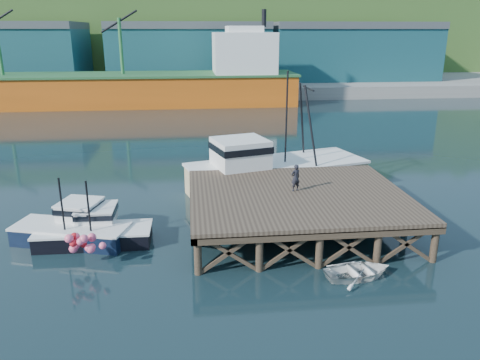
{
  "coord_description": "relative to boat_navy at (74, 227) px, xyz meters",
  "views": [
    {
      "loc": [
        -0.35,
        -24.1,
        10.77
      ],
      "look_at": [
        2.47,
        2.0,
        2.35
      ],
      "focal_mm": 35.0,
      "sensor_mm": 36.0,
      "label": 1
    }
  ],
  "objects": [
    {
      "name": "warehouse_mid",
      "position": [
        6.71,
        65.31,
        5.74
      ],
      "size": [
        28.0,
        16.0,
        9.0
      ],
      "primitive_type": "cube",
      "color": "#1A4857",
      "rests_on": "far_quay"
    },
    {
      "name": "hillside",
      "position": [
        6.71,
        100.31,
        10.24
      ],
      "size": [
        220.0,
        50.0,
        22.0
      ],
      "primitive_type": "cube",
      "color": "#2D511E",
      "rests_on": "ground"
    },
    {
      "name": "boat_black",
      "position": [
        1.14,
        -0.31,
        -0.08
      ],
      "size": [
        5.99,
        5.06,
        3.69
      ],
      "rotation": [
        0.0,
        0.0,
        -0.01
      ],
      "color": "black",
      "rests_on": "ground"
    },
    {
      "name": "far_quay",
      "position": [
        6.71,
        70.31,
        0.24
      ],
      "size": [
        160.0,
        40.0,
        2.0
      ],
      "primitive_type": "cube",
      "color": "gray",
      "rests_on": "ground"
    },
    {
      "name": "warehouse_right",
      "position": [
        36.71,
        65.31,
        5.74
      ],
      "size": [
        30.0,
        16.0,
        9.0
      ],
      "primitive_type": "cube",
      "color": "#1A4857",
      "rests_on": "far_quay"
    },
    {
      "name": "ground",
      "position": [
        6.71,
        0.31,
        -0.76
      ],
      "size": [
        300.0,
        300.0,
        0.0
      ],
      "primitive_type": "plane",
      "color": "black",
      "rests_on": "ground"
    },
    {
      "name": "wharf",
      "position": [
        12.21,
        0.12,
        1.18
      ],
      "size": [
        12.0,
        10.0,
        2.62
      ],
      "color": "brown",
      "rests_on": "ground"
    },
    {
      "name": "dinghy",
      "position": [
        13.76,
        -5.49,
        -0.44
      ],
      "size": [
        3.46,
        2.71,
        0.65
      ],
      "primitive_type": "imported",
      "rotation": [
        0.0,
        0.0,
        1.72
      ],
      "color": "white",
      "rests_on": "ground"
    },
    {
      "name": "cargo_ship",
      "position": [
        -1.76,
        48.31,
        2.55
      ],
      "size": [
        55.5,
        10.0,
        13.75
      ],
      "color": "#D25B13",
      "rests_on": "ground"
    },
    {
      "name": "boat_navy",
      "position": [
        0.0,
        0.0,
        0.0
      ],
      "size": [
        6.44,
        4.19,
        3.79
      ],
      "rotation": [
        0.0,
        0.0,
        -0.28
      ],
      "color": "#0E1A32",
      "rests_on": "ground"
    },
    {
      "name": "dockworker",
      "position": [
        12.13,
        0.71,
        2.13
      ],
      "size": [
        0.66,
        0.55,
        1.54
      ],
      "primitive_type": "imported",
      "rotation": [
        0.0,
        0.0,
        3.53
      ],
      "color": "black",
      "rests_on": "wharf"
    },
    {
      "name": "trawler",
      "position": [
        11.97,
        6.81,
        0.94
      ],
      "size": [
        13.06,
        7.61,
        8.26
      ],
      "rotation": [
        0.0,
        0.0,
        0.28
      ],
      "color": "beige",
      "rests_on": "ground"
    }
  ]
}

